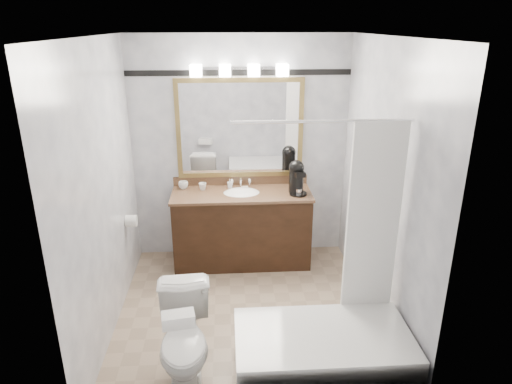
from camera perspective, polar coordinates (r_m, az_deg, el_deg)
room at (r=3.91m, az=-1.35°, el=0.22°), size 2.42×2.62×2.52m
vanity at (r=5.15m, az=-1.78°, el=-4.30°), size 1.53×0.58×0.97m
mirror at (r=5.07m, az=-2.02°, el=7.91°), size 1.40×0.04×1.10m
vanity_light_bar at (r=4.91m, az=-2.09°, el=15.00°), size 1.02×0.14×0.12m
accent_stripe at (r=4.98m, az=-2.11°, el=14.69°), size 2.40×0.01×0.06m
bathtub at (r=3.68m, az=8.59°, el=-18.95°), size 1.30×0.75×1.96m
tp_roll at (r=4.83m, az=-15.33°, el=-3.49°), size 0.11×0.12×0.12m
toilet at (r=3.63m, az=-8.85°, el=-17.88°), size 0.45×0.74×0.73m
tissue_box at (r=3.15m, az=-9.70°, el=-15.41°), size 0.23×0.15×0.09m
coffee_maker at (r=4.94m, az=5.09°, el=1.95°), size 0.19×0.24×0.37m
cup_left at (r=5.16m, az=-9.07°, el=0.86°), size 0.12×0.12×0.08m
cup_right at (r=5.09m, az=-6.69°, el=0.69°), size 0.09×0.09×0.08m
soap_bottle_a at (r=5.13m, az=-3.31°, el=1.07°), size 0.05×0.06×0.10m
soap_bar at (r=5.11m, az=-1.43°, el=0.55°), size 0.08×0.05×0.02m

